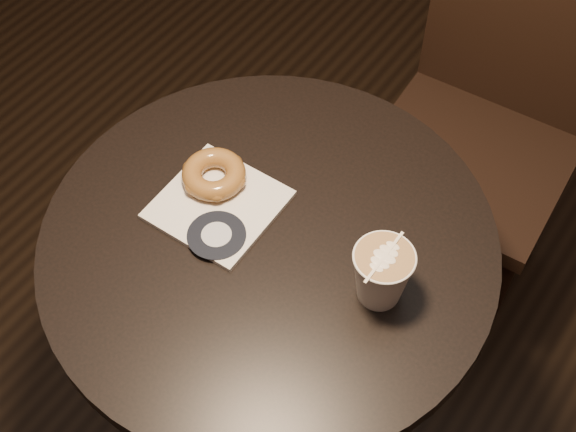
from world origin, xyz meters
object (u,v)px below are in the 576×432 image
at_px(cafe_table, 271,304).
at_px(pastry_bag, 218,205).
at_px(latte_cup, 381,275).
at_px(doughnut, 214,174).
at_px(chair, 497,95).

height_order(cafe_table, pastry_bag, pastry_bag).
height_order(cafe_table, latte_cup, latte_cup).
xyz_separation_m(doughnut, latte_cup, (0.32, -0.02, 0.02)).
bearing_deg(pastry_bag, cafe_table, -3.28).
bearing_deg(pastry_bag, chair, 72.38).
xyz_separation_m(cafe_table, doughnut, (-0.13, 0.04, 0.22)).
bearing_deg(chair, doughnut, -113.78).
bearing_deg(chair, cafe_table, -102.06).
bearing_deg(cafe_table, chair, 81.63).
height_order(pastry_bag, latte_cup, latte_cup).
distance_m(pastry_bag, doughnut, 0.05).
relative_size(cafe_table, latte_cup, 7.69).
xyz_separation_m(chair, pastry_bag, (-0.20, -0.66, 0.19)).
xyz_separation_m(cafe_table, pastry_bag, (-0.10, 0.00, 0.20)).
bearing_deg(latte_cup, doughnut, 175.89).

